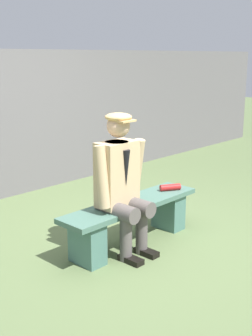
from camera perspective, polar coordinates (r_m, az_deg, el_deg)
ground_plane at (r=4.39m, az=0.72°, el=-9.69°), size 30.00×30.00×0.00m
bench at (r=4.29m, az=0.73°, el=-6.38°), size 1.57×0.37×0.43m
seated_man at (r=3.98m, az=-0.62°, el=-1.63°), size 0.55×0.50×1.30m
rolled_magazine at (r=4.61m, az=5.72°, el=-2.49°), size 0.22×0.17×0.07m
stadium_wall at (r=5.86m, az=-15.80°, el=5.40°), size 12.00×0.24×1.86m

